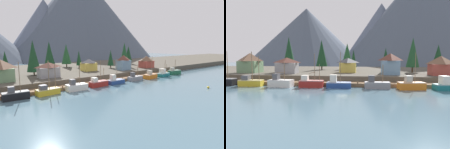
# 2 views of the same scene
# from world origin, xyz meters

# --- Properties ---
(ground_plane) EXTENTS (400.00, 400.00, 1.00)m
(ground_plane) POSITION_xyz_m (0.00, 20.00, -0.50)
(ground_plane) COLOR #476675
(dock) EXTENTS (80.00, 4.00, 1.60)m
(dock) POSITION_xyz_m (0.00, 1.99, 0.50)
(dock) COLOR brown
(dock) RESTS_ON ground_plane
(shoreline_bank) EXTENTS (400.00, 56.00, 2.50)m
(shoreline_bank) POSITION_xyz_m (0.00, 32.00, 1.25)
(shoreline_bank) COLOR #4C473D
(shoreline_bank) RESTS_ON ground_plane
(mountain_west_peak) EXTENTS (112.99, 112.99, 53.65)m
(mountain_west_peak) POSITION_xyz_m (-48.87, 134.74, 26.82)
(mountain_west_peak) COLOR #475160
(mountain_west_peak) RESTS_ON ground_plane
(mountain_central_peak) EXTENTS (74.25, 74.25, 54.98)m
(mountain_central_peak) POSITION_xyz_m (20.53, 130.18, 27.49)
(mountain_central_peak) COLOR slate
(mountain_central_peak) RESTS_ON ground_plane
(mountain_east_peak) EXTENTS (149.90, 149.90, 89.52)m
(mountain_east_peak) POSITION_xyz_m (58.01, 130.39, 44.76)
(mountain_east_peak) COLOR #475160
(mountain_east_peak) RESTS_ON ground_plane
(fishing_boat_yellow) EXTENTS (6.44, 3.05, 9.44)m
(fishing_boat_yellow) POSITION_xyz_m (-25.27, -1.67, 1.11)
(fishing_boat_yellow) COLOR gold
(fishing_boat_yellow) RESTS_ON ground_plane
(fishing_boat_white) EXTENTS (6.41, 3.42, 6.76)m
(fishing_boat_white) POSITION_xyz_m (-16.52, -1.86, 1.14)
(fishing_boat_white) COLOR silver
(fishing_boat_white) RESTS_ON ground_plane
(fishing_boat_red) EXTENTS (6.37, 2.85, 8.84)m
(fishing_boat_red) POSITION_xyz_m (-8.31, -1.56, 1.14)
(fishing_boat_red) COLOR maroon
(fishing_boat_red) RESTS_ON ground_plane
(fishing_boat_blue) EXTENTS (6.37, 3.02, 9.24)m
(fishing_boat_blue) POSITION_xyz_m (-1.01, -1.66, 1.04)
(fishing_boat_blue) COLOR navy
(fishing_boat_blue) RESTS_ON ground_plane
(fishing_boat_grey) EXTENTS (6.38, 2.71, 6.06)m
(fishing_boat_grey) POSITION_xyz_m (8.82, -1.48, 1.04)
(fishing_boat_grey) COLOR gray
(fishing_boat_grey) RESTS_ON ground_plane
(fishing_boat_orange) EXTENTS (6.63, 3.81, 9.05)m
(fishing_boat_orange) POSITION_xyz_m (17.10, -2.08, 1.11)
(fishing_boat_orange) COLOR #CC6B1E
(fishing_boat_orange) RESTS_ON ground_plane
(fishing_boat_teal) EXTENTS (6.63, 3.89, 7.04)m
(fishing_boat_teal) POSITION_xyz_m (25.39, -2.14, 1.17)
(fishing_boat_teal) COLOR #196B70
(fishing_boat_teal) RESTS_ON ground_plane
(house_red) EXTENTS (6.33, 5.28, 5.80)m
(house_red) POSITION_xyz_m (28.27, 10.25, 5.47)
(house_red) COLOR #9E4238
(house_red) RESTS_ON shoreline_bank
(house_grey) EXTENTS (7.11, 4.46, 5.28)m
(house_grey) POSITION_xyz_m (-19.99, 11.47, 5.20)
(house_grey) COLOR gray
(house_grey) RESTS_ON shoreline_bank
(house_yellow) EXTENTS (5.86, 5.52, 5.13)m
(house_yellow) POSITION_xyz_m (-0.03, 17.99, 5.12)
(house_yellow) COLOR gold
(house_yellow) RESTS_ON shoreline_bank
(house_green) EXTENTS (6.89, 6.38, 6.83)m
(house_green) POSITION_xyz_m (-34.05, 13.05, 6.00)
(house_green) COLOR #6B8E66
(house_green) RESTS_ON shoreline_bank
(house_blue) EXTENTS (5.56, 4.85, 6.61)m
(house_blue) POSITION_xyz_m (13.70, 10.80, 5.88)
(house_blue) COLOR #6689A8
(house_blue) RESTS_ON shoreline_bank
(conifer_near_left) EXTENTS (4.92, 4.92, 12.65)m
(conifer_near_left) POSITION_xyz_m (-12.30, 31.11, 9.57)
(conifer_near_left) COLOR #4C3823
(conifer_near_left) RESTS_ON shoreline_bank
(conifer_near_right) EXTENTS (4.52, 4.52, 12.21)m
(conifer_near_right) POSITION_xyz_m (22.45, 20.08, 9.55)
(conifer_near_right) COLOR #4C3823
(conifer_near_right) RESTS_ON shoreline_bank
(conifer_mid_left) EXTENTS (2.85, 2.85, 8.67)m
(conifer_mid_left) POSITION_xyz_m (-28.73, 38.44, 7.68)
(conifer_mid_left) COLOR #4C3823
(conifer_mid_left) RESTS_ON shoreline_bank
(conifer_mid_right) EXTENTS (2.69, 2.69, 8.45)m
(conifer_mid_right) POSITION_xyz_m (1.36, 29.25, 7.37)
(conifer_mid_right) COLOR #4C3823
(conifer_mid_right) RESTS_ON shoreline_bank
(conifer_back_left) EXTENTS (4.43, 4.43, 10.29)m
(conifer_back_left) POSITION_xyz_m (34.27, 29.78, 8.47)
(conifer_back_left) COLOR #4C3823
(conifer_back_left) RESTS_ON shoreline_bank
(conifer_back_right) EXTENTS (3.07, 3.07, 8.71)m
(conifer_back_right) POSITION_xyz_m (13.15, 19.51, 7.47)
(conifer_back_right) COLOR #4C3823
(conifer_back_right) RESTS_ON shoreline_bank
(conifer_centre) EXTENTS (4.85, 4.85, 11.57)m
(conifer_centre) POSITION_xyz_m (-1.84, 36.35, 9.12)
(conifer_centre) COLOR #4C3823
(conifer_centre) RESTS_ON shoreline_bank
(conifer_far_left) EXTENTS (4.86, 4.86, 12.98)m
(conifer_far_left) POSITION_xyz_m (-22.43, 19.94, 9.66)
(conifer_far_left) COLOR #4C3823
(conifer_far_left) RESTS_ON shoreline_bank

